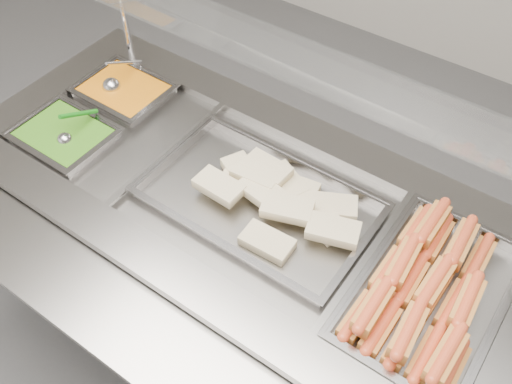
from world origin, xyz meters
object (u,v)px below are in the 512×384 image
Objects in this scene: sneeze_guard at (286,56)px; serving_spoon at (68,135)px; pan_hotdogs at (428,299)px; pan_wraps at (259,204)px; ladle at (113,85)px; steam_counter at (245,271)px.

sneeze_guard reaches higher than serving_spoon.
sneeze_guard is 9.04× the size of serving_spoon.
pan_hotdogs is (0.59, -0.21, -0.39)m from sneeze_guard.
serving_spoon reaches higher than pan_wraps.
ladle is (-1.24, 0.12, 0.05)m from pan_hotdogs.
steam_counter is at bearing 179.96° from pan_wraps.
steam_counter is at bearing -10.84° from ladle.
sneeze_guard is 0.74m from pan_hotdogs.
sneeze_guard is 8.37× the size of ladle.
steam_counter is 0.71m from pan_hotdogs.
serving_spoon is (0.07, -0.27, 0.00)m from ladle.
steam_counter is 0.74m from serving_spoon.
pan_wraps is 0.66m from serving_spoon.
ladle reaches higher than steam_counter.
ladle is (-0.71, 0.12, 0.03)m from pan_wraps.
serving_spoon is at bearing -166.35° from steam_counter.
pan_hotdogs is 0.54m from pan_wraps.
sneeze_guard is 0.76m from serving_spoon.
pan_wraps is (0.06, -0.21, -0.37)m from sneeze_guard.
sneeze_guard reaches higher than pan_wraps.
serving_spoon reaches higher than pan_hotdogs.
serving_spoon is (-1.18, -0.14, 0.05)m from pan_hotdogs.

